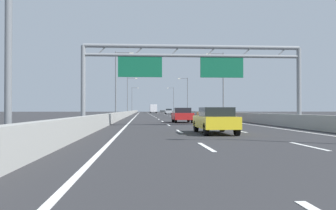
% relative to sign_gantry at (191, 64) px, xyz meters
% --- Properties ---
extents(ground_plane, '(260.00, 260.00, 0.00)m').
position_rel_sign_gantry_xyz_m(ground_plane, '(0.21, 71.56, -4.85)').
color(ground_plane, '#2D2D30').
extents(lane_dash_left_1, '(0.16, 3.00, 0.01)m').
position_rel_sign_gantry_xyz_m(lane_dash_left_1, '(-1.59, -15.94, -4.84)').
color(lane_dash_left_1, white).
rests_on(lane_dash_left_1, ground_plane).
extents(lane_dash_left_2, '(0.16, 3.00, 0.01)m').
position_rel_sign_gantry_xyz_m(lane_dash_left_2, '(-1.59, -6.94, -4.84)').
color(lane_dash_left_2, white).
rests_on(lane_dash_left_2, ground_plane).
extents(lane_dash_left_3, '(0.16, 3.00, 0.01)m').
position_rel_sign_gantry_xyz_m(lane_dash_left_3, '(-1.59, 2.06, -4.84)').
color(lane_dash_left_3, white).
rests_on(lane_dash_left_3, ground_plane).
extents(lane_dash_left_4, '(0.16, 3.00, 0.01)m').
position_rel_sign_gantry_xyz_m(lane_dash_left_4, '(-1.59, 11.06, -4.84)').
color(lane_dash_left_4, white).
rests_on(lane_dash_left_4, ground_plane).
extents(lane_dash_left_5, '(0.16, 3.00, 0.01)m').
position_rel_sign_gantry_xyz_m(lane_dash_left_5, '(-1.59, 20.06, -4.84)').
color(lane_dash_left_5, white).
rests_on(lane_dash_left_5, ground_plane).
extents(lane_dash_left_6, '(0.16, 3.00, 0.01)m').
position_rel_sign_gantry_xyz_m(lane_dash_left_6, '(-1.59, 29.06, -4.84)').
color(lane_dash_left_6, white).
rests_on(lane_dash_left_6, ground_plane).
extents(lane_dash_left_7, '(0.16, 3.00, 0.01)m').
position_rel_sign_gantry_xyz_m(lane_dash_left_7, '(-1.59, 38.06, -4.84)').
color(lane_dash_left_7, white).
rests_on(lane_dash_left_7, ground_plane).
extents(lane_dash_left_8, '(0.16, 3.00, 0.01)m').
position_rel_sign_gantry_xyz_m(lane_dash_left_8, '(-1.59, 47.06, -4.84)').
color(lane_dash_left_8, white).
rests_on(lane_dash_left_8, ground_plane).
extents(lane_dash_left_9, '(0.16, 3.00, 0.01)m').
position_rel_sign_gantry_xyz_m(lane_dash_left_9, '(-1.59, 56.06, -4.84)').
color(lane_dash_left_9, white).
rests_on(lane_dash_left_9, ground_plane).
extents(lane_dash_left_10, '(0.16, 3.00, 0.01)m').
position_rel_sign_gantry_xyz_m(lane_dash_left_10, '(-1.59, 65.06, -4.84)').
color(lane_dash_left_10, white).
rests_on(lane_dash_left_10, ground_plane).
extents(lane_dash_left_11, '(0.16, 3.00, 0.01)m').
position_rel_sign_gantry_xyz_m(lane_dash_left_11, '(-1.59, 74.06, -4.84)').
color(lane_dash_left_11, white).
rests_on(lane_dash_left_11, ground_plane).
extents(lane_dash_left_12, '(0.16, 3.00, 0.01)m').
position_rel_sign_gantry_xyz_m(lane_dash_left_12, '(-1.59, 83.06, -4.84)').
color(lane_dash_left_12, white).
rests_on(lane_dash_left_12, ground_plane).
extents(lane_dash_left_13, '(0.16, 3.00, 0.01)m').
position_rel_sign_gantry_xyz_m(lane_dash_left_13, '(-1.59, 92.06, -4.84)').
color(lane_dash_left_13, white).
rests_on(lane_dash_left_13, ground_plane).
extents(lane_dash_left_14, '(0.16, 3.00, 0.01)m').
position_rel_sign_gantry_xyz_m(lane_dash_left_14, '(-1.59, 101.06, -4.84)').
color(lane_dash_left_14, white).
rests_on(lane_dash_left_14, ground_plane).
extents(lane_dash_left_15, '(0.16, 3.00, 0.01)m').
position_rel_sign_gantry_xyz_m(lane_dash_left_15, '(-1.59, 110.06, -4.84)').
color(lane_dash_left_15, white).
rests_on(lane_dash_left_15, ground_plane).
extents(lane_dash_left_16, '(0.16, 3.00, 0.01)m').
position_rel_sign_gantry_xyz_m(lane_dash_left_16, '(-1.59, 119.06, -4.84)').
color(lane_dash_left_16, white).
rests_on(lane_dash_left_16, ground_plane).
extents(lane_dash_left_17, '(0.16, 3.00, 0.01)m').
position_rel_sign_gantry_xyz_m(lane_dash_left_17, '(-1.59, 128.06, -4.84)').
color(lane_dash_left_17, white).
rests_on(lane_dash_left_17, ground_plane).
extents(lane_dash_right_1, '(0.16, 3.00, 0.01)m').
position_rel_sign_gantry_xyz_m(lane_dash_right_1, '(2.01, -15.94, -4.84)').
color(lane_dash_right_1, white).
rests_on(lane_dash_right_1, ground_plane).
extents(lane_dash_right_2, '(0.16, 3.00, 0.01)m').
position_rel_sign_gantry_xyz_m(lane_dash_right_2, '(2.01, -6.94, -4.84)').
color(lane_dash_right_2, white).
rests_on(lane_dash_right_2, ground_plane).
extents(lane_dash_right_3, '(0.16, 3.00, 0.01)m').
position_rel_sign_gantry_xyz_m(lane_dash_right_3, '(2.01, 2.06, -4.84)').
color(lane_dash_right_3, white).
rests_on(lane_dash_right_3, ground_plane).
extents(lane_dash_right_4, '(0.16, 3.00, 0.01)m').
position_rel_sign_gantry_xyz_m(lane_dash_right_4, '(2.01, 11.06, -4.84)').
color(lane_dash_right_4, white).
rests_on(lane_dash_right_4, ground_plane).
extents(lane_dash_right_5, '(0.16, 3.00, 0.01)m').
position_rel_sign_gantry_xyz_m(lane_dash_right_5, '(2.01, 20.06, -4.84)').
color(lane_dash_right_5, white).
rests_on(lane_dash_right_5, ground_plane).
extents(lane_dash_right_6, '(0.16, 3.00, 0.01)m').
position_rel_sign_gantry_xyz_m(lane_dash_right_6, '(2.01, 29.06, -4.84)').
color(lane_dash_right_6, white).
rests_on(lane_dash_right_6, ground_plane).
extents(lane_dash_right_7, '(0.16, 3.00, 0.01)m').
position_rel_sign_gantry_xyz_m(lane_dash_right_7, '(2.01, 38.06, -4.84)').
color(lane_dash_right_7, white).
rests_on(lane_dash_right_7, ground_plane).
extents(lane_dash_right_8, '(0.16, 3.00, 0.01)m').
position_rel_sign_gantry_xyz_m(lane_dash_right_8, '(2.01, 47.06, -4.84)').
color(lane_dash_right_8, white).
rests_on(lane_dash_right_8, ground_plane).
extents(lane_dash_right_9, '(0.16, 3.00, 0.01)m').
position_rel_sign_gantry_xyz_m(lane_dash_right_9, '(2.01, 56.06, -4.84)').
color(lane_dash_right_9, white).
rests_on(lane_dash_right_9, ground_plane).
extents(lane_dash_right_10, '(0.16, 3.00, 0.01)m').
position_rel_sign_gantry_xyz_m(lane_dash_right_10, '(2.01, 65.06, -4.84)').
color(lane_dash_right_10, white).
rests_on(lane_dash_right_10, ground_plane).
extents(lane_dash_right_11, '(0.16, 3.00, 0.01)m').
position_rel_sign_gantry_xyz_m(lane_dash_right_11, '(2.01, 74.06, -4.84)').
color(lane_dash_right_11, white).
rests_on(lane_dash_right_11, ground_plane).
extents(lane_dash_right_12, '(0.16, 3.00, 0.01)m').
position_rel_sign_gantry_xyz_m(lane_dash_right_12, '(2.01, 83.06, -4.84)').
color(lane_dash_right_12, white).
rests_on(lane_dash_right_12, ground_plane).
extents(lane_dash_right_13, '(0.16, 3.00, 0.01)m').
position_rel_sign_gantry_xyz_m(lane_dash_right_13, '(2.01, 92.06, -4.84)').
color(lane_dash_right_13, white).
rests_on(lane_dash_right_13, ground_plane).
extents(lane_dash_right_14, '(0.16, 3.00, 0.01)m').
position_rel_sign_gantry_xyz_m(lane_dash_right_14, '(2.01, 101.06, -4.84)').
color(lane_dash_right_14, white).
rests_on(lane_dash_right_14, ground_plane).
extents(lane_dash_right_15, '(0.16, 3.00, 0.01)m').
position_rel_sign_gantry_xyz_m(lane_dash_right_15, '(2.01, 110.06, -4.84)').
color(lane_dash_right_15, white).
rests_on(lane_dash_right_15, ground_plane).
extents(lane_dash_right_16, '(0.16, 3.00, 0.01)m').
position_rel_sign_gantry_xyz_m(lane_dash_right_16, '(2.01, 119.06, -4.84)').
color(lane_dash_right_16, white).
rests_on(lane_dash_right_16, ground_plane).
extents(lane_dash_right_17, '(0.16, 3.00, 0.01)m').
position_rel_sign_gantry_xyz_m(lane_dash_right_17, '(2.01, 128.06, -4.84)').
color(lane_dash_right_17, white).
rests_on(lane_dash_right_17, ground_plane).
extents(edge_line_left, '(0.16, 176.00, 0.01)m').
position_rel_sign_gantry_xyz_m(edge_line_left, '(-5.04, 59.56, -4.84)').
color(edge_line_left, white).
rests_on(edge_line_left, ground_plane).
extents(edge_line_right, '(0.16, 176.00, 0.01)m').
position_rel_sign_gantry_xyz_m(edge_line_right, '(5.46, 59.56, -4.84)').
color(edge_line_right, white).
rests_on(edge_line_right, ground_plane).
extents(barrier_left, '(0.45, 220.00, 0.95)m').
position_rel_sign_gantry_xyz_m(barrier_left, '(-6.69, 81.56, -4.37)').
color(barrier_left, '#9E9E99').
rests_on(barrier_left, ground_plane).
extents(barrier_right, '(0.45, 220.00, 0.95)m').
position_rel_sign_gantry_xyz_m(barrier_right, '(7.11, 81.56, -4.37)').
color(barrier_right, '#9E9E99').
rests_on(barrier_right, ground_plane).
extents(sign_gantry, '(17.35, 0.36, 6.36)m').
position_rel_sign_gantry_xyz_m(sign_gantry, '(0.00, 0.00, 0.00)').
color(sign_gantry, gray).
rests_on(sign_gantry, ground_plane).
extents(streetlamp_left_mid, '(2.58, 0.28, 9.50)m').
position_rel_sign_gantry_xyz_m(streetlamp_left_mid, '(-7.25, 23.74, 0.55)').
color(streetlamp_left_mid, slate).
rests_on(streetlamp_left_mid, ground_plane).
extents(streetlamp_right_mid, '(2.58, 0.28, 9.50)m').
position_rel_sign_gantry_xyz_m(streetlamp_right_mid, '(7.68, 23.74, 0.55)').
color(streetlamp_right_mid, slate).
rests_on(streetlamp_right_mid, ground_plane).
extents(streetlamp_left_far, '(2.58, 0.28, 9.50)m').
position_rel_sign_gantry_xyz_m(streetlamp_left_far, '(-7.25, 65.46, 0.55)').
color(streetlamp_left_far, slate).
rests_on(streetlamp_left_far, ground_plane).
extents(streetlamp_right_far, '(2.58, 0.28, 9.50)m').
position_rel_sign_gantry_xyz_m(streetlamp_right_far, '(7.68, 65.46, 0.55)').
color(streetlamp_right_far, slate).
rests_on(streetlamp_right_far, ground_plane).
extents(streetlamp_left_distant, '(2.58, 0.28, 9.50)m').
position_rel_sign_gantry_xyz_m(streetlamp_left_distant, '(-7.25, 107.18, 0.55)').
color(streetlamp_left_distant, slate).
rests_on(streetlamp_left_distant, ground_plane).
extents(streetlamp_right_distant, '(2.58, 0.28, 9.50)m').
position_rel_sign_gantry_xyz_m(streetlamp_right_distant, '(7.68, 107.18, 0.55)').
color(streetlamp_right_distant, slate).
rests_on(streetlamp_right_distant, ground_plane).
extents(yellow_car, '(1.75, 4.46, 1.40)m').
position_rel_sign_gantry_xyz_m(yellow_car, '(0.10, -9.10, -4.12)').
color(yellow_car, yellow).
rests_on(yellow_car, ground_plane).
extents(silver_car, '(1.85, 4.61, 1.52)m').
position_rel_sign_gantry_xyz_m(silver_car, '(3.70, 75.40, -4.06)').
color(silver_car, '#A8ADB2').
rests_on(silver_car, ground_plane).
extents(red_car, '(1.82, 4.16, 1.46)m').
position_rel_sign_gantry_xyz_m(red_car, '(0.17, 7.58, -4.10)').
color(red_car, red).
rests_on(red_car, ground_plane).
extents(orange_car, '(1.82, 4.30, 1.43)m').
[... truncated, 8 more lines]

